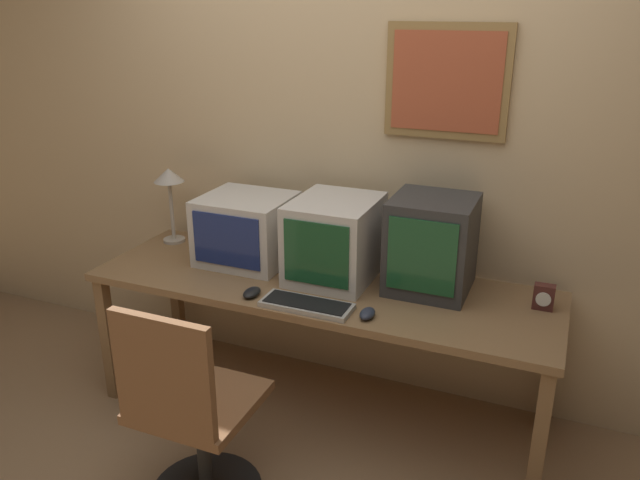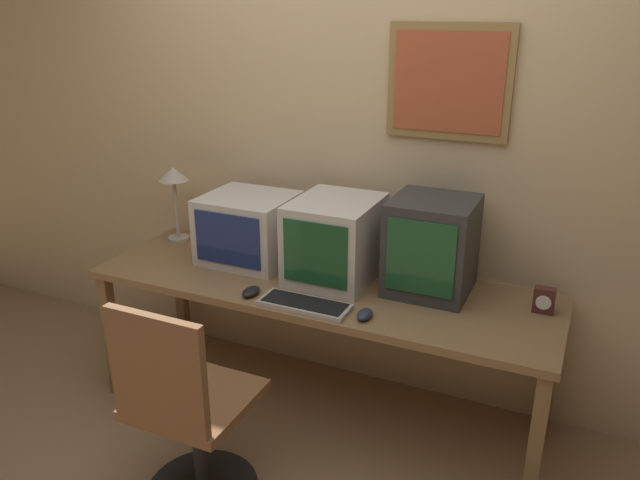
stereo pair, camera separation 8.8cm
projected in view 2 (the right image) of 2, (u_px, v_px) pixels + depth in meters
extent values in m
cube|color=#D1B284|center=(356.00, 140.00, 3.05)|extent=(8.00, 0.05, 2.60)
cube|color=olive|center=(449.00, 82.00, 2.74)|extent=(0.55, 0.02, 0.50)
cube|color=#AD4C2D|center=(448.00, 82.00, 2.73)|extent=(0.49, 0.01, 0.43)
cube|color=olive|center=(320.00, 286.00, 2.91)|extent=(2.18, 0.69, 0.04)
cube|color=olive|center=(111.00, 335.00, 3.19)|extent=(0.06, 0.06, 0.67)
cube|color=olive|center=(535.00, 448.00, 2.38)|extent=(0.06, 0.06, 0.67)
cube|color=olive|center=(181.00, 290.00, 3.69)|extent=(0.06, 0.06, 0.67)
cube|color=olive|center=(551.00, 371.00, 2.88)|extent=(0.06, 0.06, 0.67)
cube|color=beige|center=(249.00, 228.00, 3.12)|extent=(0.43, 0.40, 0.33)
cube|color=navy|center=(227.00, 240.00, 2.95)|extent=(0.35, 0.01, 0.25)
cube|color=beige|center=(335.00, 239.00, 2.91)|extent=(0.37, 0.44, 0.38)
cube|color=#194C28|center=(315.00, 254.00, 2.71)|extent=(0.30, 0.01, 0.29)
cube|color=#333333|center=(432.00, 246.00, 2.76)|extent=(0.36, 0.36, 0.43)
cube|color=#194C28|center=(420.00, 258.00, 2.60)|extent=(0.30, 0.01, 0.33)
cube|color=#A8A399|center=(305.00, 305.00, 2.67)|extent=(0.40, 0.15, 0.02)
cube|color=black|center=(305.00, 302.00, 2.66)|extent=(0.36, 0.12, 0.00)
ellipsoid|color=#282D3D|center=(365.00, 314.00, 2.57)|extent=(0.06, 0.10, 0.04)
ellipsoid|color=black|center=(251.00, 291.00, 2.78)|extent=(0.07, 0.11, 0.03)
cube|color=#4C231E|center=(544.00, 300.00, 2.61)|extent=(0.09, 0.05, 0.11)
cylinder|color=white|center=(543.00, 303.00, 2.59)|extent=(0.06, 0.00, 0.06)
cylinder|color=#B2A899|center=(179.00, 238.00, 3.44)|extent=(0.12, 0.12, 0.02)
cylinder|color=#B2A899|center=(176.00, 208.00, 3.37)|extent=(0.02, 0.02, 0.33)
cone|color=#B2A899|center=(173.00, 174.00, 3.31)|extent=(0.16, 0.16, 0.07)
cylinder|color=#282828|center=(200.00, 446.00, 2.55)|extent=(0.06, 0.06, 0.42)
cube|color=brown|center=(196.00, 399.00, 2.47)|extent=(0.44, 0.44, 0.04)
cube|color=brown|center=(157.00, 372.00, 2.21)|extent=(0.41, 0.04, 0.45)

